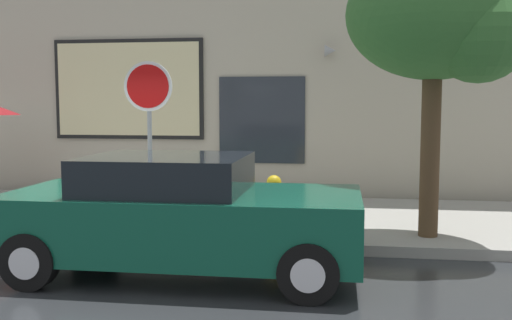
{
  "coord_description": "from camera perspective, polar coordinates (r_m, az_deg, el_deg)",
  "views": [
    {
      "loc": [
        3.21,
        -6.7,
        2.03
      ],
      "look_at": [
        1.96,
        1.8,
        1.2
      ],
      "focal_mm": 40.65,
      "sensor_mm": 36.0,
      "label": 1
    }
  ],
  "objects": [
    {
      "name": "parked_car",
      "position": [
        7.0,
        -7.31,
        -5.41
      ],
      "size": [
        4.15,
        1.93,
        1.42
      ],
      "color": "#0F4C38",
      "rests_on": "ground"
    },
    {
      "name": "street_tree",
      "position": [
        8.54,
        17.92,
        13.01
      ],
      "size": [
        2.43,
        2.06,
        4.03
      ],
      "color": "#4C3823",
      "rests_on": "sidewalk"
    },
    {
      "name": "fire_hydrant",
      "position": [
        8.98,
        1.77,
        -4.06
      ],
      "size": [
        0.3,
        0.44,
        0.79
      ],
      "color": "yellow",
      "rests_on": "sidewalk"
    },
    {
      "name": "building_facade",
      "position": [
        12.7,
        -6.51,
        12.05
      ],
      "size": [
        20.0,
        0.67,
        7.0
      ],
      "color": "#B2A893",
      "rests_on": "ground"
    },
    {
      "name": "stop_sign",
      "position": [
        9.04,
        -10.51,
        4.83
      ],
      "size": [
        0.76,
        0.1,
        2.53
      ],
      "color": "gray",
      "rests_on": "sidewalk"
    },
    {
      "name": "sidewalk",
      "position": [
        10.4,
        -9.79,
        -5.4
      ],
      "size": [
        20.0,
        4.0,
        0.15
      ],
      "primitive_type": "cube",
      "color": "gray",
      "rests_on": "ground"
    },
    {
      "name": "ground_plane",
      "position": [
        7.7,
        -16.85,
        -10.0
      ],
      "size": [
        60.0,
        60.0,
        0.0
      ],
      "primitive_type": "plane",
      "color": "#282B2D"
    }
  ]
}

